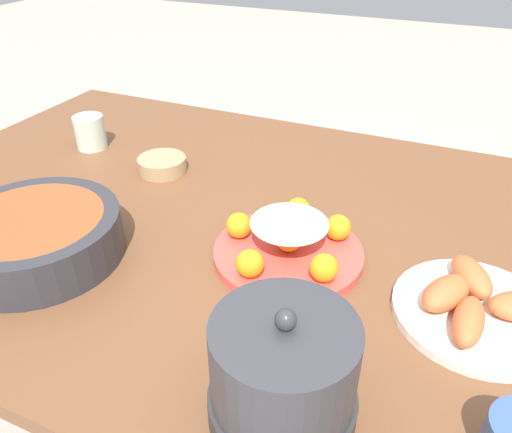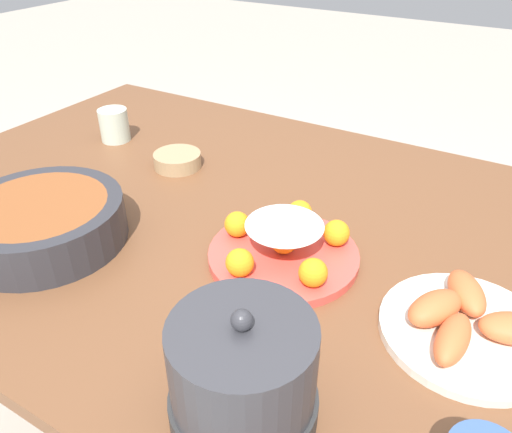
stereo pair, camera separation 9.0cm
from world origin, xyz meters
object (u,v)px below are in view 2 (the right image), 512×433
Objects in this scene: seafood_platter at (466,324)px; cup_near at (114,125)px; sauce_bowl at (177,160)px; dining_table at (233,248)px; cake_plate at (284,246)px; serving_bowl at (42,221)px; warming_pot at (243,376)px.

seafood_platter is 3.00× the size of cup_near.
sauce_bowl is at bearing 170.21° from cup_near.
cup_near is at bearing -9.79° from sauce_bowl.
dining_table is 0.48m from seafood_platter.
cake_plate reaches higher than seafood_platter.
cake_plate is 0.89× the size of serving_bowl.
cake_plate is 0.42m from sauce_bowl.
cup_near is (0.91, -0.25, 0.02)m from seafood_platter.
warming_pot reaches higher than cake_plate.
warming_pot reaches higher than sauce_bowl.
dining_table is 0.21m from cake_plate.
warming_pot is (-0.71, 0.53, 0.03)m from cup_near.
dining_table is 0.49m from cup_near.
serving_bowl is 0.45m from cup_near.
dining_table is 13.79× the size of sauce_bowl.
warming_pot is (-0.50, 0.13, 0.03)m from serving_bowl.
dining_table is 5.78× the size of cake_plate.
sauce_bowl is (0.38, -0.19, -0.01)m from cake_plate.
seafood_platter is (-0.68, 0.21, 0.00)m from sauce_bowl.
cup_near is at bearing -36.40° from warming_pot.
sauce_bowl is 0.62× the size of warming_pot.
sauce_bowl is 0.69m from warming_pot.
seafood_platter is at bearing -126.12° from warming_pot.
dining_table is 8.53× the size of warming_pot.
seafood_platter is 1.39× the size of warming_pot.
serving_bowl is at bearing 86.68° from sauce_bowl.
warming_pot is (-0.10, 0.30, 0.05)m from cake_plate.
sauce_bowl is (0.22, -0.11, 0.10)m from dining_table.
cup_near is at bearing -20.34° from cake_plate.
cake_plate is 2.38× the size of sauce_bowl.
seafood_platter is (-0.46, 0.10, 0.10)m from dining_table.
serving_bowl reaches higher than seafood_platter.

